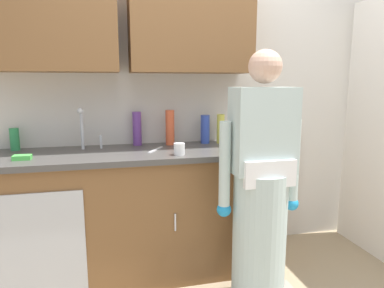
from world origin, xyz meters
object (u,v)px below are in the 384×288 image
at_px(person_at_sink, 260,201).
at_px(bottle_water_tall, 170,128).
at_px(sink, 88,155).
at_px(sponge, 22,157).
at_px(bottle_dish_liquid, 221,129).
at_px(bottle_soap, 205,129).
at_px(bottle_water_short, 15,139).
at_px(knife_on_counter, 155,150).
at_px(cup_by_sink, 179,149).
at_px(bottle_cleaner_spray, 137,129).

xyz_separation_m(person_at_sink, bottle_water_tall, (-0.44, 0.76, 0.39)).
distance_m(sink, bottle_water_tall, 0.67).
bearing_deg(sponge, bottle_dish_liquid, 12.06).
relative_size(person_at_sink, bottle_soap, 7.07).
distance_m(bottle_water_short, knife_on_counter, 1.03).
relative_size(cup_by_sink, sponge, 0.74).
bearing_deg(cup_by_sink, sink, 160.23).
bearing_deg(bottle_soap, cup_by_sink, -125.77).
bearing_deg(bottle_soap, knife_on_counter, -154.66).
bearing_deg(bottle_water_tall, bottle_soap, 1.52).
height_order(person_at_sink, sponge, person_at_sink).
relative_size(bottle_water_tall, bottle_soap, 1.20).
xyz_separation_m(bottle_water_tall, knife_on_counter, (-0.14, -0.20, -0.13)).
bearing_deg(bottle_soap, bottle_cleaner_spray, 176.28).
relative_size(sink, cup_by_sink, 6.17).
height_order(bottle_cleaner_spray, sponge, bottle_cleaner_spray).
height_order(sink, person_at_sink, person_at_sink).
distance_m(bottle_cleaner_spray, cup_by_sink, 0.52).
bearing_deg(bottle_cleaner_spray, bottle_water_short, -179.41).
bearing_deg(bottle_water_tall, sink, -163.63).
relative_size(bottle_water_tall, bottle_water_short, 1.70).
height_order(sink, sponge, sink).
xyz_separation_m(person_at_sink, bottle_water_short, (-1.58, 0.79, 0.33)).
relative_size(person_at_sink, cup_by_sink, 20.00).
bearing_deg(bottle_water_tall, cup_by_sink, -90.92).
distance_m(person_at_sink, knife_on_counter, 0.85).
xyz_separation_m(bottle_water_short, cup_by_sink, (1.13, -0.44, -0.04)).
bearing_deg(cup_by_sink, knife_on_counter, 123.56).
xyz_separation_m(bottle_dish_liquid, bottle_soap, (-0.12, 0.02, -0.00)).
relative_size(bottle_cleaner_spray, bottle_soap, 1.15).
xyz_separation_m(bottle_dish_liquid, cup_by_sink, (-0.42, -0.39, -0.08)).
relative_size(bottle_dish_liquid, cup_by_sink, 2.91).
bearing_deg(knife_on_counter, bottle_cleaner_spray, 54.18).
distance_m(bottle_dish_liquid, bottle_water_short, 1.56).
xyz_separation_m(person_at_sink, cup_by_sink, (-0.45, 0.35, 0.29)).
height_order(bottle_water_short, bottle_soap, bottle_soap).
distance_m(bottle_water_short, bottle_soap, 1.43).
height_order(bottle_water_tall, knife_on_counter, bottle_water_tall).
height_order(bottle_cleaner_spray, knife_on_counter, bottle_cleaner_spray).
bearing_deg(sponge, sink, 19.34).
xyz_separation_m(bottle_water_tall, bottle_soap, (0.29, 0.01, -0.02)).
distance_m(person_at_sink, bottle_dish_liquid, 0.83).
bearing_deg(knife_on_counter, cup_by_sink, -117.05).
height_order(cup_by_sink, sponge, cup_by_sink).
distance_m(person_at_sink, sponge, 1.54).
height_order(bottle_water_tall, bottle_soap, bottle_water_tall).
bearing_deg(cup_by_sink, bottle_water_tall, 89.08).
xyz_separation_m(bottle_cleaner_spray, bottle_water_tall, (0.25, -0.04, 0.01)).
bearing_deg(bottle_soap, bottle_water_short, 178.94).
bearing_deg(sponge, cup_by_sink, -4.74).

